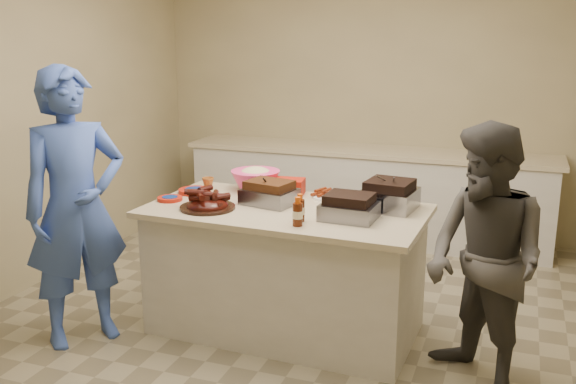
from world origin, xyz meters
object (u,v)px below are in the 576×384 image
(island, at_px, (286,328))
(guest_blue, at_px, (87,337))
(bbq_bottle_b, at_px, (300,221))
(rib_platter, at_px, (208,209))
(coleslaw_bowl, at_px, (256,190))
(bbq_bottle_a, at_px, (298,226))
(plastic_cup, at_px, (208,188))
(mustard_bottle, at_px, (273,205))
(roasting_pan, at_px, (389,209))

(island, relative_size, guest_blue, 1.01)
(island, height_order, bbq_bottle_b, bbq_bottle_b)
(rib_platter, relative_size, coleslaw_bowl, 1.02)
(bbq_bottle_a, bearing_deg, bbq_bottle_b, 100.58)
(rib_platter, distance_m, bbq_bottle_b, 0.67)
(bbq_bottle_a, xyz_separation_m, bbq_bottle_b, (-0.02, 0.09, 0.00))
(rib_platter, distance_m, coleslaw_bowl, 0.60)
(island, xyz_separation_m, bbq_bottle_b, (0.19, -0.25, 0.87))
(plastic_cup, bearing_deg, bbq_bottle_a, -35.19)
(rib_platter, relative_size, guest_blue, 0.20)
(bbq_bottle_a, bearing_deg, island, 120.90)
(bbq_bottle_b, distance_m, plastic_cup, 1.08)
(plastic_cup, bearing_deg, guest_blue, -118.26)
(island, xyz_separation_m, mustard_bottle, (-0.10, 0.04, 0.87))
(rib_platter, height_order, mustard_bottle, rib_platter)
(coleslaw_bowl, height_order, plastic_cup, coleslaw_bowl)
(roasting_pan, distance_m, mustard_bottle, 0.77)
(rib_platter, xyz_separation_m, plastic_cup, (-0.25, 0.51, 0.00))
(coleslaw_bowl, distance_m, guest_blue, 1.56)
(mustard_bottle, relative_size, plastic_cup, 1.40)
(roasting_pan, relative_size, bbq_bottle_b, 1.91)
(roasting_pan, xyz_separation_m, guest_blue, (-1.87, -0.81, -0.87))
(roasting_pan, distance_m, coleslaw_bowl, 1.05)
(island, bearing_deg, rib_platter, -156.77)
(bbq_bottle_a, bearing_deg, mustard_bottle, 128.79)
(rib_platter, xyz_separation_m, coleslaw_bowl, (0.10, 0.59, 0.00))
(guest_blue, bearing_deg, bbq_bottle_a, -44.22)
(island, distance_m, bbq_bottle_a, 0.96)
(roasting_pan, bearing_deg, mustard_bottle, -159.35)
(roasting_pan, xyz_separation_m, bbq_bottle_a, (-0.45, -0.57, 0.00))
(island, distance_m, rib_platter, 1.01)
(coleslaw_bowl, bearing_deg, bbq_bottle_a, -51.63)
(mustard_bottle, height_order, guest_blue, mustard_bottle)
(roasting_pan, height_order, mustard_bottle, roasting_pan)
(bbq_bottle_b, height_order, plastic_cup, bbq_bottle_b)
(coleslaw_bowl, distance_m, mustard_bottle, 0.46)
(guest_blue, bearing_deg, plastic_cup, 7.81)
(island, bearing_deg, guest_blue, -152.26)
(bbq_bottle_b, relative_size, plastic_cup, 1.96)
(coleslaw_bowl, height_order, guest_blue, coleslaw_bowl)
(mustard_bottle, bearing_deg, roasting_pan, 13.72)
(bbq_bottle_b, xyz_separation_m, guest_blue, (-1.41, -0.34, -0.87))
(rib_platter, height_order, coleslaw_bowl, coleslaw_bowl)
(bbq_bottle_a, bearing_deg, guest_blue, -170.28)
(bbq_bottle_b, height_order, mustard_bottle, bbq_bottle_b)
(guest_blue, bearing_deg, roasting_pan, -30.55)
(plastic_cup, bearing_deg, bbq_bottle_b, -31.66)
(bbq_bottle_a, xyz_separation_m, mustard_bottle, (-0.31, 0.38, 0.00))
(island, relative_size, coleslaw_bowl, 5.08)
(coleslaw_bowl, height_order, mustard_bottle, coleslaw_bowl)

